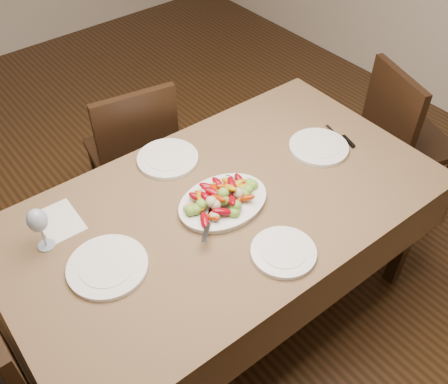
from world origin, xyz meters
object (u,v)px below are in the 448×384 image
plate_near (283,252)px  plate_left (108,267)px  chair_far (131,151)px  serving_platter (223,203)px  dining_table (224,260)px  plate_right (319,147)px  plate_far (168,159)px  wine_glass (40,228)px  chair_right (411,142)px

plate_near → plate_left: bearing=146.9°
chair_far → serving_platter: (-0.04, -0.86, 0.30)m
chair_far → plate_near: bearing=99.9°
dining_table → plate_right: bearing=-0.2°
plate_right → plate_far: bearing=147.8°
serving_platter → plate_far: 0.38m
chair_far → wine_glass: (-0.70, -0.61, 0.39)m
wine_glass → plate_far: bearing=11.0°
plate_left → chair_far: bearing=56.1°
chair_right → wine_glass: 2.03m
chair_far → chair_right: size_ratio=1.00×
chair_far → plate_far: chair_far is taller
chair_far → serving_platter: bearing=98.4°
plate_far → chair_far: bearing=83.5°
serving_platter → plate_far: serving_platter is taller
plate_near → wine_glass: bearing=138.6°
chair_far → plate_left: 1.06m
chair_far → plate_far: 0.57m
chair_far → plate_left: bearing=67.1°
plate_right → plate_left: bearing=179.6°
chair_far → plate_left: (-0.57, -0.85, 0.29)m
chair_right → plate_left: (-1.84, 0.08, 0.29)m
chair_right → serving_platter: 1.34m
plate_near → wine_glass: (-0.67, 0.60, 0.09)m
plate_left → plate_right: bearing=-0.4°
plate_left → plate_right: 1.11m
serving_platter → wine_glass: 0.71m
chair_right → plate_right: 0.79m
chair_right → wine_glass: wine_glass is taller
plate_near → chair_far: bearing=88.9°
wine_glass → chair_right: bearing=-9.1°
plate_far → dining_table: bearing=-85.7°
chair_far → wine_glass: wine_glass is taller
chair_right → wine_glass: size_ratio=4.64×
plate_left → dining_table: bearing=-0.6°
plate_left → wine_glass: 0.29m
plate_right → wine_glass: wine_glass is taller
plate_far → plate_near: bearing=-87.5°
chair_far → plate_left: chair_far is taller
plate_far → wine_glass: bearing=-169.0°
dining_table → plate_left: bearing=179.4°
chair_right → plate_near: size_ratio=3.83×
plate_left → plate_near: same height
serving_platter → plate_near: bearing=-87.3°
chair_right → chair_far: bearing=73.4°
serving_platter → plate_right: bearing=0.7°
dining_table → chair_far: size_ratio=1.94×
dining_table → wine_glass: 0.86m
plate_left → serving_platter: bearing=-1.6°
plate_left → plate_right: (1.11, -0.01, 0.00)m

